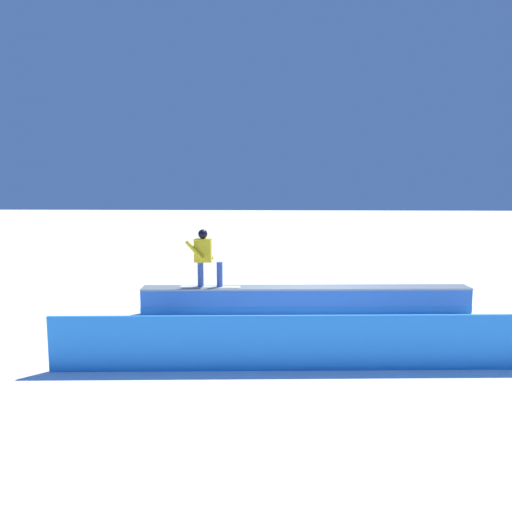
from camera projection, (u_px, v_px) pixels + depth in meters
The scene contains 4 objects.
ground_plane at pixel (306, 314), 12.25m from camera, with size 120.00×120.00×0.00m, color white.
grind_box at pixel (306, 302), 12.21m from camera, with size 7.82×1.11×0.67m.
snowboarder at pixel (205, 256), 12.03m from camera, with size 1.43×0.42×1.37m.
safety_fence at pixel (316, 343), 8.43m from camera, with size 8.79×0.06×0.93m, color #2985DE.
Camera 1 is at (0.56, 12.01, 2.99)m, focal length 35.84 mm.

